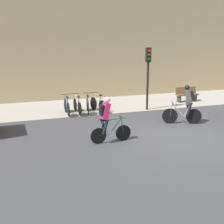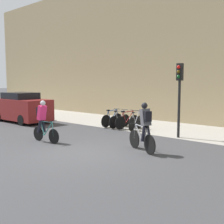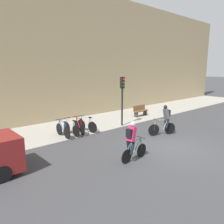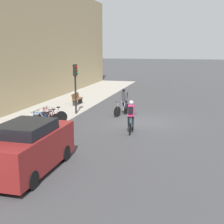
{
  "view_description": "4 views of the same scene",
  "coord_description": "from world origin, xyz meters",
  "px_view_note": "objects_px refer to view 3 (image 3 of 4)",
  "views": [
    {
      "loc": [
        -6.18,
        -10.27,
        3.79
      ],
      "look_at": [
        -1.96,
        1.68,
        0.8
      ],
      "focal_mm": 50.0,
      "sensor_mm": 36.0,
      "label": 1
    },
    {
      "loc": [
        7.18,
        -6.6,
        2.52
      ],
      "look_at": [
        -0.23,
        1.82,
        1.31
      ],
      "focal_mm": 45.0,
      "sensor_mm": 36.0,
      "label": 2
    },
    {
      "loc": [
        -9.08,
        -5.73,
        3.87
      ],
      "look_at": [
        -1.55,
        2.75,
        1.61
      ],
      "focal_mm": 35.0,
      "sensor_mm": 36.0,
      "label": 3
    },
    {
      "loc": [
        -18.27,
        -2.84,
        4.47
      ],
      "look_at": [
        -1.52,
        1.55,
        0.83
      ],
      "focal_mm": 50.0,
      "sensor_mm": 36.0,
      "label": 4
    }
  ],
  "objects_px": {
    "parked_bike_3": "(87,125)",
    "traffic_light_pole": "(122,92)",
    "parked_bike_0": "(63,130)",
    "bench": "(140,111)",
    "cyclist_grey": "(165,119)",
    "cyclist_pink": "(132,140)",
    "parked_bike_1": "(71,128)",
    "parked_bike_2": "(79,127)"
  },
  "relations": [
    {
      "from": "cyclist_pink",
      "to": "cyclist_grey",
      "type": "distance_m",
      "value": 4.43
    },
    {
      "from": "cyclist_pink",
      "to": "parked_bike_0",
      "type": "bearing_deg",
      "value": 95.75
    },
    {
      "from": "cyclist_grey",
      "to": "traffic_light_pole",
      "type": "relative_size",
      "value": 0.54
    },
    {
      "from": "traffic_light_pole",
      "to": "bench",
      "type": "height_order",
      "value": "traffic_light_pole"
    },
    {
      "from": "cyclist_grey",
      "to": "parked_bike_1",
      "type": "distance_m",
      "value": 5.55
    },
    {
      "from": "cyclist_grey",
      "to": "bench",
      "type": "bearing_deg",
      "value": 56.9
    },
    {
      "from": "cyclist_grey",
      "to": "bench",
      "type": "distance_m",
      "value": 5.3
    },
    {
      "from": "cyclist_grey",
      "to": "traffic_light_pole",
      "type": "bearing_deg",
      "value": 96.62
    },
    {
      "from": "parked_bike_2",
      "to": "parked_bike_3",
      "type": "xyz_separation_m",
      "value": [
        0.55,
        0.0,
        -0.0
      ]
    },
    {
      "from": "cyclist_grey",
      "to": "parked_bike_3",
      "type": "relative_size",
      "value": 1.09
    },
    {
      "from": "parked_bike_1",
      "to": "parked_bike_2",
      "type": "relative_size",
      "value": 1.05
    },
    {
      "from": "parked_bike_0",
      "to": "parked_bike_1",
      "type": "bearing_deg",
      "value": -0.1
    },
    {
      "from": "cyclist_grey",
      "to": "parked_bike_1",
      "type": "xyz_separation_m",
      "value": [
        -4.17,
        3.62,
        -0.54
      ]
    },
    {
      "from": "cyclist_grey",
      "to": "bench",
      "type": "height_order",
      "value": "cyclist_grey"
    },
    {
      "from": "parked_bike_3",
      "to": "traffic_light_pole",
      "type": "distance_m",
      "value": 3.32
    },
    {
      "from": "traffic_light_pole",
      "to": "parked_bike_1",
      "type": "bearing_deg",
      "value": 174.01
    },
    {
      "from": "parked_bike_3",
      "to": "bench",
      "type": "relative_size",
      "value": 1.17
    },
    {
      "from": "parked_bike_3",
      "to": "traffic_light_pole",
      "type": "height_order",
      "value": "traffic_light_pole"
    },
    {
      "from": "parked_bike_2",
      "to": "parked_bike_3",
      "type": "relative_size",
      "value": 1.01
    },
    {
      "from": "parked_bike_1",
      "to": "cyclist_pink",
      "type": "bearing_deg",
      "value": -90.63
    },
    {
      "from": "parked_bike_0",
      "to": "bench",
      "type": "bearing_deg",
      "value": 5.95
    },
    {
      "from": "cyclist_pink",
      "to": "bench",
      "type": "relative_size",
      "value": 1.24
    },
    {
      "from": "cyclist_pink",
      "to": "parked_bike_1",
      "type": "distance_m",
      "value": 4.98
    },
    {
      "from": "parked_bike_0",
      "to": "cyclist_grey",
      "type": "bearing_deg",
      "value": -37.52
    },
    {
      "from": "cyclist_grey",
      "to": "parked_bike_3",
      "type": "bearing_deg",
      "value": 130.21
    },
    {
      "from": "cyclist_grey",
      "to": "traffic_light_pole",
      "type": "height_order",
      "value": "traffic_light_pole"
    },
    {
      "from": "bench",
      "to": "parked_bike_3",
      "type": "bearing_deg",
      "value": -172.41
    },
    {
      "from": "parked_bike_2",
      "to": "cyclist_pink",
      "type": "bearing_deg",
      "value": -96.95
    },
    {
      "from": "parked_bike_0",
      "to": "bench",
      "type": "xyz_separation_m",
      "value": [
        7.6,
        0.79,
        0.05
      ]
    },
    {
      "from": "cyclist_grey",
      "to": "parked_bike_2",
      "type": "distance_m",
      "value": 5.15
    },
    {
      "from": "cyclist_grey",
      "to": "parked_bike_2",
      "type": "height_order",
      "value": "cyclist_grey"
    },
    {
      "from": "bench",
      "to": "parked_bike_0",
      "type": "bearing_deg",
      "value": -174.05
    },
    {
      "from": "cyclist_pink",
      "to": "parked_bike_0",
      "type": "distance_m",
      "value": 5.01
    },
    {
      "from": "parked_bike_0",
      "to": "parked_bike_3",
      "type": "height_order",
      "value": "same"
    },
    {
      "from": "parked_bike_1",
      "to": "parked_bike_3",
      "type": "xyz_separation_m",
      "value": [
        1.1,
        0.0,
        0.0
      ]
    },
    {
      "from": "cyclist_grey",
      "to": "parked_bike_0",
      "type": "relative_size",
      "value": 1.06
    },
    {
      "from": "parked_bike_0",
      "to": "bench",
      "type": "height_order",
      "value": "parked_bike_0"
    },
    {
      "from": "parked_bike_0",
      "to": "bench",
      "type": "relative_size",
      "value": 1.2
    },
    {
      "from": "cyclist_grey",
      "to": "parked_bike_1",
      "type": "bearing_deg",
      "value": 139.0
    },
    {
      "from": "parked_bike_0",
      "to": "parked_bike_2",
      "type": "height_order",
      "value": "same"
    },
    {
      "from": "cyclist_pink",
      "to": "parked_bike_3",
      "type": "height_order",
      "value": "cyclist_pink"
    },
    {
      "from": "parked_bike_0",
      "to": "parked_bike_3",
      "type": "bearing_deg",
      "value": 0.01
    }
  ]
}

